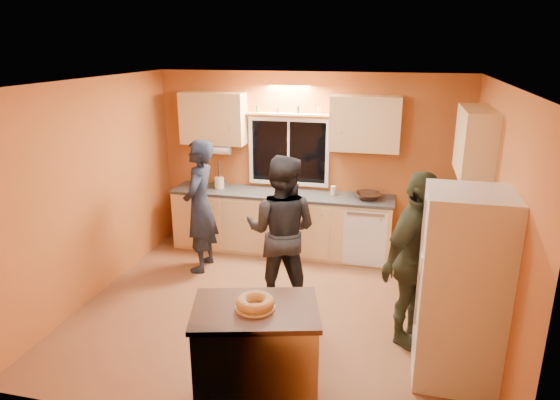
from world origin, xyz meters
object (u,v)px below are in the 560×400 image
(refrigerator, at_px, (461,289))
(person_center, at_px, (281,231))
(person_left, at_px, (200,206))
(person_right, at_px, (415,260))
(island, at_px, (256,359))

(refrigerator, relative_size, person_center, 1.00)
(refrigerator, bearing_deg, person_center, 151.84)
(refrigerator, xyz_separation_m, person_left, (-3.15, 1.65, -0.00))
(refrigerator, distance_m, person_right, 0.64)
(refrigerator, distance_m, island, 1.90)
(refrigerator, relative_size, island, 1.57)
(person_center, relative_size, person_right, 0.99)
(refrigerator, distance_m, person_center, 2.13)
(island, bearing_deg, person_left, 105.90)
(person_right, bearing_deg, person_center, 102.11)
(person_center, distance_m, person_right, 1.57)
(island, height_order, person_center, person_center)
(island, bearing_deg, person_right, 32.44)
(refrigerator, xyz_separation_m, island, (-1.65, -0.86, -0.41))
(island, relative_size, person_left, 0.64)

